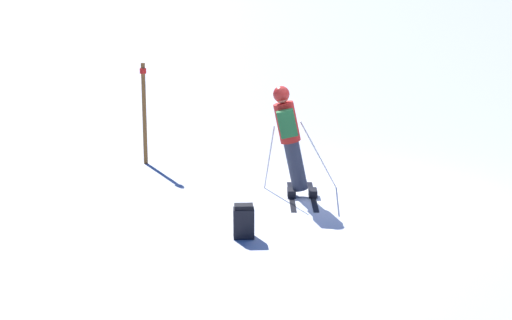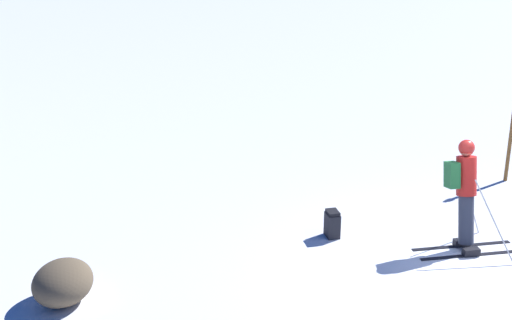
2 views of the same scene
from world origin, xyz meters
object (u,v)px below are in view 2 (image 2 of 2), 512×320
Objects in this scene: exposed_boulder_0 at (63,282)px; skier at (465,188)px; trail_marker at (511,133)px; spare_backpack at (332,224)px.

skier is at bearing -56.95° from exposed_boulder_0.
exposed_boulder_0 is at bearing 137.79° from trail_marker.
spare_backpack is at bearing 141.00° from trail_marker.
exposed_boulder_0 reaches higher than spare_backpack.
skier is 0.98× the size of trail_marker.
trail_marker reaches higher than exposed_boulder_0.
spare_backpack is 0.25× the size of trail_marker.
spare_backpack is at bearing 70.48° from skier.
exposed_boulder_0 is (-3.65, 5.62, -0.75)m from skier.
skier is 1.91× the size of exposed_boulder_0.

